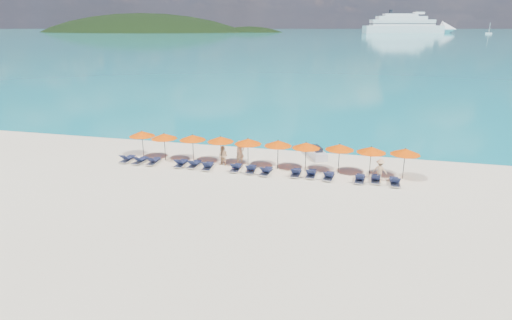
# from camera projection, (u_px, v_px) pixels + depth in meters

# --- Properties ---
(ground) EXTENTS (1400.00, 1400.00, 0.00)m
(ground) POSITION_uv_depth(u_px,v_px,m) (245.00, 191.00, 28.19)
(ground) COLOR beige
(sea) EXTENTS (1600.00, 1300.00, 0.01)m
(sea) POSITION_uv_depth(u_px,v_px,m) (363.00, 32.00, 638.04)
(sea) COLOR #1FA9B2
(sea) RESTS_ON ground
(headland_main) EXTENTS (374.00, 242.00, 126.50)m
(headland_main) POSITION_uv_depth(u_px,v_px,m) (144.00, 60.00, 608.52)
(headland_main) COLOR black
(headland_main) RESTS_ON ground
(headland_small) EXTENTS (162.00, 126.00, 85.50)m
(headland_small) POSITION_uv_depth(u_px,v_px,m) (249.00, 59.00, 591.17)
(headland_small) COLOR black
(headland_small) RESTS_ON ground
(cruise_ship) EXTENTS (116.58, 54.40, 32.48)m
(cruise_ship) POSITION_uv_depth(u_px,v_px,m) (412.00, 26.00, 524.22)
(cruise_ship) COLOR white
(cruise_ship) RESTS_ON ground
(sailboat_near) EXTENTS (6.60, 2.20, 12.10)m
(sailboat_near) POSITION_uv_depth(u_px,v_px,m) (489.00, 33.00, 469.20)
(sailboat_near) COLOR white
(sailboat_near) RESTS_ON ground
(jetski) EXTENTS (2.03, 2.87, 0.96)m
(jetski) POSITION_uv_depth(u_px,v_px,m) (317.00, 153.00, 35.03)
(jetski) COLOR silver
(jetski) RESTS_ON ground
(beachgoer_a) EXTENTS (0.83, 0.82, 1.93)m
(beachgoer_a) POSITION_uv_depth(u_px,v_px,m) (240.00, 153.00, 33.14)
(beachgoer_a) COLOR tan
(beachgoer_a) RESTS_ON ground
(beachgoer_b) EXTENTS (0.86, 0.64, 1.57)m
(beachgoer_b) POSITION_uv_depth(u_px,v_px,m) (223.00, 156.00, 32.92)
(beachgoer_b) COLOR tan
(beachgoer_b) RESTS_ON ground
(beachgoer_c) EXTENTS (1.11, 0.73, 1.58)m
(beachgoer_c) POSITION_uv_depth(u_px,v_px,m) (380.00, 170.00, 29.72)
(beachgoer_c) COLOR tan
(beachgoer_c) RESTS_ON ground
(umbrella_0) EXTENTS (2.10, 2.10, 2.28)m
(umbrella_0) POSITION_uv_depth(u_px,v_px,m) (142.00, 134.00, 34.61)
(umbrella_0) COLOR black
(umbrella_0) RESTS_ON ground
(umbrella_1) EXTENTS (2.10, 2.10, 2.28)m
(umbrella_1) POSITION_uv_depth(u_px,v_px,m) (164.00, 136.00, 33.86)
(umbrella_1) COLOR black
(umbrella_1) RESTS_ON ground
(umbrella_2) EXTENTS (2.10, 2.10, 2.28)m
(umbrella_2) POSITION_uv_depth(u_px,v_px,m) (193.00, 137.00, 33.46)
(umbrella_2) COLOR black
(umbrella_2) RESTS_ON ground
(umbrella_3) EXTENTS (2.10, 2.10, 2.28)m
(umbrella_3) POSITION_uv_depth(u_px,v_px,m) (221.00, 139.00, 32.97)
(umbrella_3) COLOR black
(umbrella_3) RESTS_ON ground
(umbrella_4) EXTENTS (2.10, 2.10, 2.28)m
(umbrella_4) POSITION_uv_depth(u_px,v_px,m) (248.00, 141.00, 32.36)
(umbrella_4) COLOR black
(umbrella_4) RESTS_ON ground
(umbrella_5) EXTENTS (2.10, 2.10, 2.28)m
(umbrella_5) POSITION_uv_depth(u_px,v_px,m) (278.00, 143.00, 31.84)
(umbrella_5) COLOR black
(umbrella_5) RESTS_ON ground
(umbrella_6) EXTENTS (2.10, 2.10, 2.28)m
(umbrella_6) POSITION_uv_depth(u_px,v_px,m) (306.00, 145.00, 31.29)
(umbrella_6) COLOR black
(umbrella_6) RESTS_ON ground
(umbrella_7) EXTENTS (2.10, 2.10, 2.28)m
(umbrella_7) POSITION_uv_depth(u_px,v_px,m) (340.00, 147.00, 30.86)
(umbrella_7) COLOR black
(umbrella_7) RESTS_ON ground
(umbrella_8) EXTENTS (2.10, 2.10, 2.28)m
(umbrella_8) POSITION_uv_depth(u_px,v_px,m) (371.00, 150.00, 30.20)
(umbrella_8) COLOR black
(umbrella_8) RESTS_ON ground
(umbrella_9) EXTENTS (2.10, 2.10, 2.28)m
(umbrella_9) POSITION_uv_depth(u_px,v_px,m) (405.00, 152.00, 29.75)
(umbrella_9) COLOR black
(umbrella_9) RESTS_ON ground
(lounger_0) EXTENTS (0.68, 1.72, 0.66)m
(lounger_0) POSITION_uv_depth(u_px,v_px,m) (127.00, 159.00, 34.10)
(lounger_0) COLOR silver
(lounger_0) RESTS_ON ground
(lounger_1) EXTENTS (0.76, 1.75, 0.66)m
(lounger_1) POSITION_uv_depth(u_px,v_px,m) (140.00, 160.00, 33.73)
(lounger_1) COLOR silver
(lounger_1) RESTS_ON ground
(lounger_2) EXTENTS (0.66, 1.72, 0.66)m
(lounger_2) POSITION_uv_depth(u_px,v_px,m) (154.00, 161.00, 33.53)
(lounger_2) COLOR silver
(lounger_2) RESTS_ON ground
(lounger_3) EXTENTS (0.67, 1.72, 0.66)m
(lounger_3) POSITION_uv_depth(u_px,v_px,m) (181.00, 163.00, 33.00)
(lounger_3) COLOR silver
(lounger_3) RESTS_ON ground
(lounger_4) EXTENTS (0.67, 1.72, 0.66)m
(lounger_4) POSITION_uv_depth(u_px,v_px,m) (194.00, 164.00, 32.81)
(lounger_4) COLOR silver
(lounger_4) RESTS_ON ground
(lounger_5) EXTENTS (0.79, 1.75, 0.66)m
(lounger_5) POSITION_uv_depth(u_px,v_px,m) (208.00, 166.00, 32.35)
(lounger_5) COLOR silver
(lounger_5) RESTS_ON ground
(lounger_6) EXTENTS (0.66, 1.71, 0.66)m
(lounger_6) POSITION_uv_depth(u_px,v_px,m) (236.00, 168.00, 32.00)
(lounger_6) COLOR silver
(lounger_6) RESTS_ON ground
(lounger_7) EXTENTS (0.77, 1.75, 0.66)m
(lounger_7) POSITION_uv_depth(u_px,v_px,m) (251.00, 169.00, 31.65)
(lounger_7) COLOR silver
(lounger_7) RESTS_ON ground
(lounger_8) EXTENTS (0.73, 1.74, 0.66)m
(lounger_8) POSITION_uv_depth(u_px,v_px,m) (266.00, 171.00, 31.21)
(lounger_8) COLOR silver
(lounger_8) RESTS_ON ground
(lounger_9) EXTENTS (0.62, 1.70, 0.66)m
(lounger_9) POSITION_uv_depth(u_px,v_px,m) (296.00, 173.00, 30.92)
(lounger_9) COLOR silver
(lounger_9) RESTS_ON ground
(lounger_10) EXTENTS (0.64, 1.71, 0.66)m
(lounger_10) POSITION_uv_depth(u_px,v_px,m) (311.00, 174.00, 30.71)
(lounger_10) COLOR silver
(lounger_10) RESTS_ON ground
(lounger_11) EXTENTS (0.77, 1.75, 0.66)m
(lounger_11) POSITION_uv_depth(u_px,v_px,m) (329.00, 176.00, 30.23)
(lounger_11) COLOR silver
(lounger_11) RESTS_ON ground
(lounger_12) EXTENTS (0.76, 1.75, 0.66)m
(lounger_12) POSITION_uv_depth(u_px,v_px,m) (360.00, 179.00, 29.70)
(lounger_12) COLOR silver
(lounger_12) RESTS_ON ground
(lounger_13) EXTENTS (0.62, 1.70, 0.66)m
(lounger_13) POSITION_uv_depth(u_px,v_px,m) (376.00, 179.00, 29.68)
(lounger_13) COLOR silver
(lounger_13) RESTS_ON ground
(lounger_14) EXTENTS (0.68, 1.72, 0.66)m
(lounger_14) POSITION_uv_depth(u_px,v_px,m) (395.00, 182.00, 29.14)
(lounger_14) COLOR silver
(lounger_14) RESTS_ON ground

